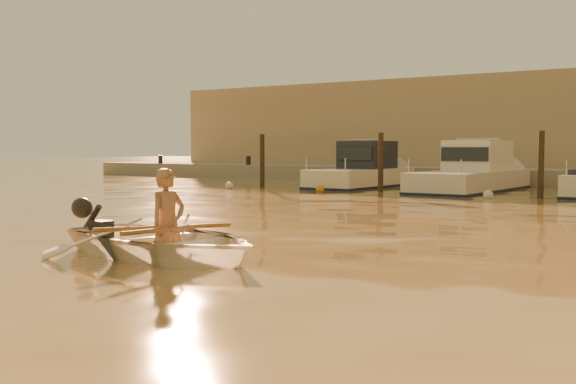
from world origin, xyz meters
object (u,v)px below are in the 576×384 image
Objects in this scene: moored_boat_2 at (471,173)px; person at (168,224)px; dinghy at (164,241)px; moored_boat_1 at (361,171)px.

person is at bearing -83.02° from moored_boat_2.
dinghy is 18.00m from moored_boat_1.
person is (0.10, -0.01, 0.23)m from dinghy.
moored_boat_2 is at bearing 13.34° from dinghy.
moored_boat_1 is at bearing 27.41° from person.
dinghy is at bearing 90.00° from person.
person is 18.04m from moored_boat_1.
dinghy is at bearing -83.34° from moored_boat_2.
person is at bearing -69.27° from moored_boat_1.
moored_boat_2 is (-2.07, 16.88, 0.16)m from person.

